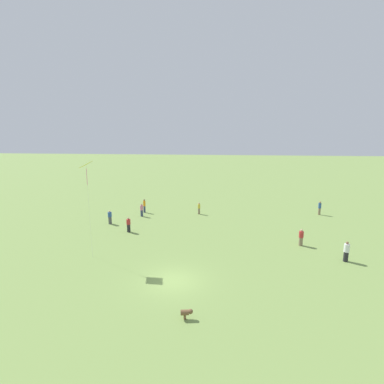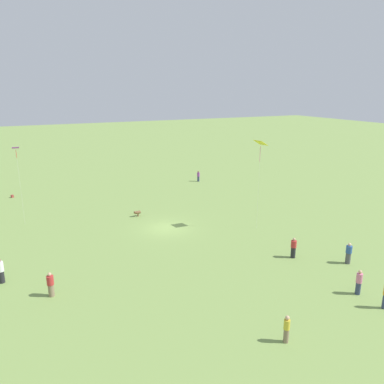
{
  "view_description": "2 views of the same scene",
  "coord_description": "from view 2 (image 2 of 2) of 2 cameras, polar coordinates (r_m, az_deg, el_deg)",
  "views": [
    {
      "loc": [
        20.79,
        3.45,
        11.29
      ],
      "look_at": [
        -10.74,
        0.4,
        4.75
      ],
      "focal_mm": 28.0,
      "sensor_mm": 36.0,
      "label": 1
    },
    {
      "loc": [
        -32.25,
        12.71,
        13.3
      ],
      "look_at": [
        -6.14,
        0.16,
        5.25
      ],
      "focal_mm": 35.0,
      "sensor_mm": 36.0,
      "label": 2
    }
  ],
  "objects": [
    {
      "name": "kite_2",
      "position": [
        35.62,
        10.4,
        7.01
      ],
      "size": [
        1.22,
        1.14,
        8.67
      ],
      "rotation": [
        0.0,
        0.0,
        5.7
      ],
      "color": "yellow",
      "rests_on": "ground_plane"
    },
    {
      "name": "person_6",
      "position": [
        30.07,
        -27.14,
        -10.67
      ],
      "size": [
        0.57,
        0.57,
        1.83
      ],
      "rotation": [
        0.0,
        0.0,
        6.04
      ],
      "color": "#232328",
      "rests_on": "ground_plane"
    },
    {
      "name": "person_3",
      "position": [
        55.2,
        0.98,
        2.42
      ],
      "size": [
        0.54,
        0.54,
        1.58
      ],
      "rotation": [
        0.0,
        0.0,
        5.41
      ],
      "color": "#333D5B",
      "rests_on": "ground_plane"
    },
    {
      "name": "kite_4",
      "position": [
        40.13,
        -25.24,
        5.54
      ],
      "size": [
        0.62,
        0.65,
        7.88
      ],
      "rotation": [
        0.0,
        0.0,
        0.78
      ],
      "color": "purple",
      "rests_on": "ground_plane"
    },
    {
      "name": "person_4",
      "position": [
        22.0,
        14.21,
        -19.58
      ],
      "size": [
        0.47,
        0.47,
        1.62
      ],
      "rotation": [
        0.0,
        0.0,
        4.13
      ],
      "color": "#847056",
      "rests_on": "ground_plane"
    },
    {
      "name": "person_0",
      "position": [
        31.65,
        15.2,
        -8.23
      ],
      "size": [
        0.63,
        0.63,
        1.71
      ],
      "rotation": [
        0.0,
        0.0,
        3.99
      ],
      "color": "#232328",
      "rests_on": "ground_plane"
    },
    {
      "name": "ground_plane",
      "position": [
        37.13,
        -3.91,
        -5.49
      ],
      "size": [
        240.0,
        240.0,
        0.0
      ],
      "primitive_type": "plane",
      "color": "#7A994C"
    },
    {
      "name": "dog_0",
      "position": [
        40.58,
        -8.37,
        -3.12
      ],
      "size": [
        0.41,
        0.77,
        0.64
      ],
      "rotation": [
        0.0,
        0.0,
        0.15
      ],
      "color": "brown",
      "rests_on": "ground_plane"
    },
    {
      "name": "person_9",
      "position": [
        27.84,
        24.08,
        -12.46
      ],
      "size": [
        0.53,
        0.53,
        1.75
      ],
      "rotation": [
        0.0,
        0.0,
        1.14
      ],
      "color": "#333D5B",
      "rests_on": "ground_plane"
    },
    {
      "name": "picnic_bag_0",
      "position": [
        52.29,
        -25.71,
        -0.58
      ],
      "size": [
        0.37,
        0.36,
        0.34
      ],
      "rotation": [
        0.0,
        0.0,
        2.09
      ],
      "color": "#933833",
      "rests_on": "ground_plane"
    },
    {
      "name": "person_5",
      "position": [
        32.05,
        22.75,
        -8.64
      ],
      "size": [
        0.62,
        0.62,
        1.71
      ],
      "rotation": [
        0.0,
        0.0,
        2.66
      ],
      "color": "#4C4C51",
      "rests_on": "ground_plane"
    },
    {
      "name": "person_8",
      "position": [
        26.99,
        -20.74,
        -13.07
      ],
      "size": [
        0.63,
        0.63,
        1.71
      ],
      "rotation": [
        0.0,
        0.0,
        0.95
      ],
      "color": "#847056",
      "rests_on": "ground_plane"
    }
  ]
}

